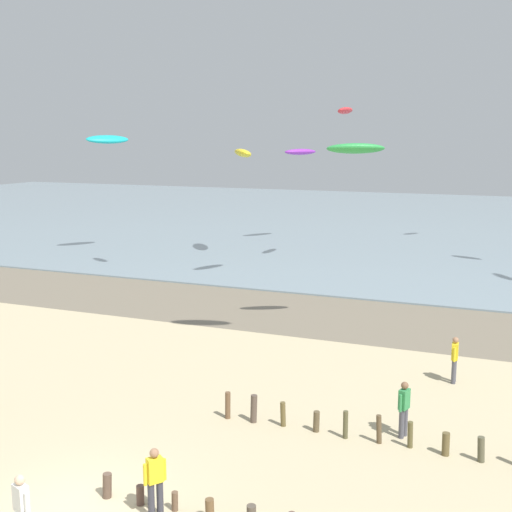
{
  "coord_description": "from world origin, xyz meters",
  "views": [
    {
      "loc": [
        9.4,
        -11.85,
        8.76
      ],
      "look_at": [
        0.45,
        10.34,
        4.47
      ],
      "focal_mm": 46.76,
      "sensor_mm": 36.0,
      "label": 1
    }
  ],
  "objects_px": {
    "person_nearest_camera": "(455,358)",
    "person_left_flank": "(22,509)",
    "kite_aloft_0": "(356,148)",
    "kite_aloft_9": "(345,111)",
    "kite_aloft_8": "(243,153)",
    "person_right_flank": "(155,480)",
    "kite_aloft_5": "(107,139)",
    "person_far_down_beach": "(404,408)",
    "kite_aloft_6": "(300,152)"
  },
  "relations": [
    {
      "from": "kite_aloft_5",
      "to": "kite_aloft_6",
      "type": "relative_size",
      "value": 1.04
    },
    {
      "from": "person_left_flank",
      "to": "kite_aloft_5",
      "type": "bearing_deg",
      "value": 121.11
    },
    {
      "from": "person_right_flank",
      "to": "kite_aloft_0",
      "type": "distance_m",
      "value": 17.66
    },
    {
      "from": "person_nearest_camera",
      "to": "kite_aloft_5",
      "type": "height_order",
      "value": "kite_aloft_5"
    },
    {
      "from": "kite_aloft_0",
      "to": "kite_aloft_9",
      "type": "xyz_separation_m",
      "value": [
        -4.42,
        15.15,
        2.18
      ]
    },
    {
      "from": "person_right_flank",
      "to": "kite_aloft_0",
      "type": "xyz_separation_m",
      "value": [
        0.67,
        16.04,
        7.35
      ]
    },
    {
      "from": "kite_aloft_9",
      "to": "kite_aloft_8",
      "type": "bearing_deg",
      "value": -94.36
    },
    {
      "from": "kite_aloft_0",
      "to": "kite_aloft_9",
      "type": "bearing_deg",
      "value": -101.8
    },
    {
      "from": "person_left_flank",
      "to": "kite_aloft_6",
      "type": "height_order",
      "value": "kite_aloft_6"
    },
    {
      "from": "kite_aloft_6",
      "to": "person_nearest_camera",
      "type": "bearing_deg",
      "value": -117.43
    },
    {
      "from": "kite_aloft_0",
      "to": "person_right_flank",
      "type": "bearing_deg",
      "value": 59.56
    },
    {
      "from": "person_right_flank",
      "to": "kite_aloft_9",
      "type": "bearing_deg",
      "value": 96.86
    },
    {
      "from": "person_right_flank",
      "to": "kite_aloft_5",
      "type": "bearing_deg",
      "value": 125.62
    },
    {
      "from": "person_left_flank",
      "to": "kite_aloft_0",
      "type": "distance_m",
      "value": 19.78
    },
    {
      "from": "person_nearest_camera",
      "to": "kite_aloft_9",
      "type": "distance_m",
      "value": 23.73
    },
    {
      "from": "kite_aloft_0",
      "to": "kite_aloft_6",
      "type": "bearing_deg",
      "value": -94.67
    },
    {
      "from": "kite_aloft_6",
      "to": "kite_aloft_9",
      "type": "distance_m",
      "value": 11.07
    },
    {
      "from": "person_far_down_beach",
      "to": "kite_aloft_0",
      "type": "distance_m",
      "value": 12.74
    },
    {
      "from": "person_nearest_camera",
      "to": "person_left_flank",
      "type": "relative_size",
      "value": 1.0
    },
    {
      "from": "kite_aloft_8",
      "to": "kite_aloft_9",
      "type": "bearing_deg",
      "value": 51.05
    },
    {
      "from": "kite_aloft_0",
      "to": "kite_aloft_5",
      "type": "relative_size",
      "value": 0.79
    },
    {
      "from": "kite_aloft_6",
      "to": "kite_aloft_9",
      "type": "xyz_separation_m",
      "value": [
        5.97,
        -8.86,
        2.9
      ]
    },
    {
      "from": "kite_aloft_5",
      "to": "kite_aloft_8",
      "type": "height_order",
      "value": "kite_aloft_5"
    },
    {
      "from": "person_left_flank",
      "to": "kite_aloft_5",
      "type": "xyz_separation_m",
      "value": [
        -18.94,
        31.39,
        7.66
      ]
    },
    {
      "from": "kite_aloft_0",
      "to": "person_nearest_camera",
      "type": "bearing_deg",
      "value": 109.48
    },
    {
      "from": "kite_aloft_6",
      "to": "kite_aloft_8",
      "type": "distance_m",
      "value": 8.21
    },
    {
      "from": "person_left_flank",
      "to": "kite_aloft_8",
      "type": "height_order",
      "value": "kite_aloft_8"
    },
    {
      "from": "person_nearest_camera",
      "to": "person_right_flank",
      "type": "bearing_deg",
      "value": -115.7
    },
    {
      "from": "kite_aloft_8",
      "to": "kite_aloft_9",
      "type": "relative_size",
      "value": 1.45
    },
    {
      "from": "kite_aloft_5",
      "to": "kite_aloft_8",
      "type": "distance_m",
      "value": 9.99
    },
    {
      "from": "kite_aloft_0",
      "to": "kite_aloft_8",
      "type": "xyz_separation_m",
      "value": [
        -12.08,
        15.97,
        -0.66
      ]
    },
    {
      "from": "kite_aloft_6",
      "to": "kite_aloft_8",
      "type": "relative_size",
      "value": 0.9
    },
    {
      "from": "person_left_flank",
      "to": "person_far_down_beach",
      "type": "bearing_deg",
      "value": 52.1
    },
    {
      "from": "person_left_flank",
      "to": "kite_aloft_9",
      "type": "height_order",
      "value": "kite_aloft_9"
    },
    {
      "from": "kite_aloft_6",
      "to": "kite_aloft_8",
      "type": "bearing_deg",
      "value": -157.5
    },
    {
      "from": "person_far_down_beach",
      "to": "kite_aloft_6",
      "type": "xyz_separation_m",
      "value": [
        -14.35,
        33.64,
        6.63
      ]
    },
    {
      "from": "kite_aloft_5",
      "to": "kite_aloft_9",
      "type": "distance_m",
      "value": 17.42
    },
    {
      "from": "person_far_down_beach",
      "to": "person_left_flank",
      "type": "bearing_deg",
      "value": -127.9
    },
    {
      "from": "kite_aloft_8",
      "to": "kite_aloft_9",
      "type": "xyz_separation_m",
      "value": [
        7.66,
        -0.82,
        2.84
      ]
    },
    {
      "from": "person_right_flank",
      "to": "kite_aloft_9",
      "type": "relative_size",
      "value": 0.72
    },
    {
      "from": "person_left_flank",
      "to": "kite_aloft_8",
      "type": "distance_m",
      "value": 36.04
    },
    {
      "from": "person_right_flank",
      "to": "kite_aloft_9",
      "type": "distance_m",
      "value": 32.83
    },
    {
      "from": "person_left_flank",
      "to": "person_nearest_camera",
      "type": "bearing_deg",
      "value": 61.0
    },
    {
      "from": "person_far_down_beach",
      "to": "kite_aloft_8",
      "type": "relative_size",
      "value": 0.5
    },
    {
      "from": "person_nearest_camera",
      "to": "kite_aloft_8",
      "type": "distance_m",
      "value": 27.41
    },
    {
      "from": "person_right_flank",
      "to": "kite_aloft_5",
      "type": "distance_m",
      "value": 36.8
    },
    {
      "from": "kite_aloft_0",
      "to": "kite_aloft_5",
      "type": "distance_m",
      "value": 25.35
    },
    {
      "from": "person_far_down_beach",
      "to": "kite_aloft_8",
      "type": "distance_m",
      "value": 30.94
    },
    {
      "from": "person_left_flank",
      "to": "person_far_down_beach",
      "type": "relative_size",
      "value": 1.0
    },
    {
      "from": "person_left_flank",
      "to": "kite_aloft_9",
      "type": "distance_m",
      "value": 34.7
    }
  ]
}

